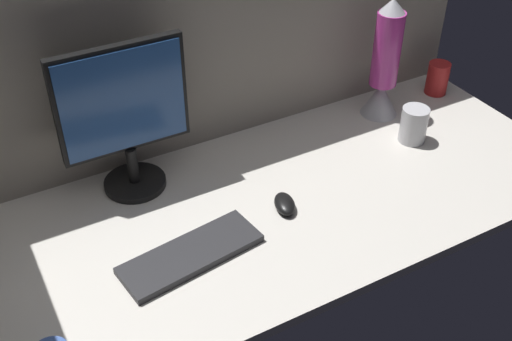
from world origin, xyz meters
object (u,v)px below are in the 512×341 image
Objects in this scene: monitor at (125,115)px; lava_lamp at (384,68)px; mug_steel at (414,125)px; mug_red_plastic at (438,78)px; mouse at (285,204)px; keyboard at (191,254)px.

monitor is 87.50cm from lava_lamp.
mug_steel is 33.85cm from mug_red_plastic.
lava_lamp reaches higher than mouse.
keyboard is 92.53cm from lava_lamp.
monitor is 3.80× the size of mug_red_plastic.
mug_red_plastic is at bearing 37.00° from mouse.
monitor is 4.61× the size of mouse.
keyboard is 3.18× the size of mug_red_plastic.
mug_steel is (86.06, -21.57, -18.08)cm from monitor.
monitor is 1.08× the size of lava_lamp.
mouse is (32.76, -30.84, -22.25)cm from monitor.
mouse is 0.82× the size of mug_steel.
monitor reaches higher than mug_red_plastic.
keyboard is 0.90× the size of lava_lamp.
lava_lamp is at bearing -2.05° from monitor.
keyboard is (2.07, -35.61, -22.95)cm from monitor.
mug_steel is 21.67cm from lava_lamp.
mug_red_plastic is at bearing 2.46° from lava_lamp.
mouse is at bearing -153.00° from lava_lamp.
lava_lamp is (-26.48, -1.14, 11.34)cm from mug_red_plastic.
mug_red_plastic is at bearing -1.00° from monitor.
mug_steel reaches higher than mouse.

